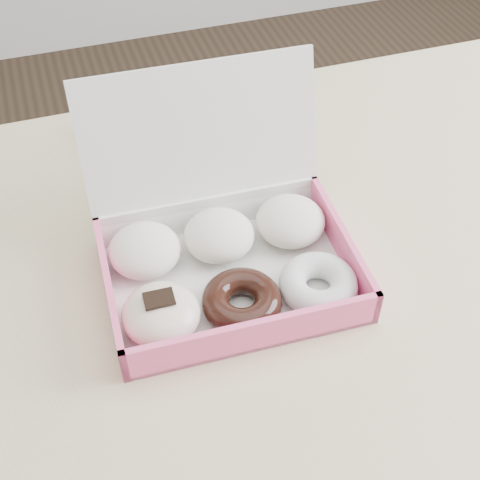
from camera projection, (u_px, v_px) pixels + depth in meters
name	position (u px, v px, depth m)	size (l,w,h in m)	color
ground	(316.00, 459.00, 1.51)	(4.00, 4.00, 0.00)	black
table	(352.00, 255.00, 1.03)	(1.20, 0.80, 0.75)	tan
donut_box	(223.00, 253.00, 0.87)	(0.33, 0.30, 0.23)	white
newspapers	(201.00, 127.00, 1.10)	(0.25, 0.20, 0.04)	silver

